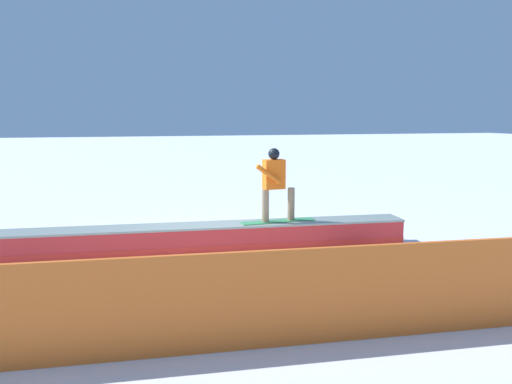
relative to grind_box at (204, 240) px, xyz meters
The scene contains 4 objects.
ground_plane 0.25m from the grind_box, ahead, with size 120.00×120.00×0.00m, color white.
grind_box is the anchor object (origin of this frame).
snowboarder 1.76m from the grind_box, behind, with size 1.51×0.45×1.45m.
safety_fence 4.07m from the grind_box, 90.00° to the left, with size 11.07×0.06×1.13m, color orange.
Camera 1 is at (1.55, 8.95, 2.57)m, focal length 33.79 mm.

